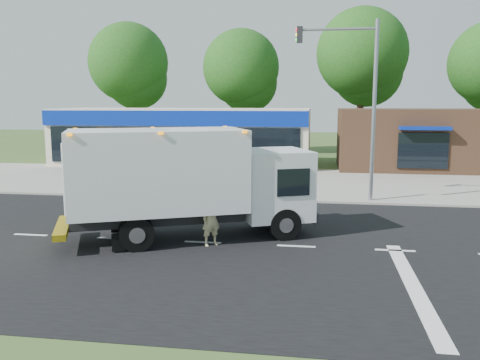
% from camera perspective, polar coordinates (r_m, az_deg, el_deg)
% --- Properties ---
extents(ground, '(120.00, 120.00, 0.00)m').
position_cam_1_polar(ground, '(16.15, 6.33, -7.45)').
color(ground, '#385123').
rests_on(ground, ground).
extents(road_asphalt, '(60.00, 14.00, 0.02)m').
position_cam_1_polar(road_asphalt, '(16.15, 6.33, -7.43)').
color(road_asphalt, black).
rests_on(road_asphalt, ground).
extents(sidewalk, '(60.00, 2.40, 0.12)m').
position_cam_1_polar(sidewalk, '(24.11, 7.18, -1.87)').
color(sidewalk, gray).
rests_on(sidewalk, ground).
extents(parking_apron, '(60.00, 9.00, 0.02)m').
position_cam_1_polar(parking_apron, '(29.84, 7.49, 0.08)').
color(parking_apron, gray).
rests_on(parking_apron, ground).
extents(lane_markings, '(55.20, 7.00, 0.01)m').
position_cam_1_polar(lane_markings, '(14.86, 11.37, -8.95)').
color(lane_markings, silver).
rests_on(lane_markings, road_asphalt).
extents(ems_box_truck, '(8.54, 5.58, 3.64)m').
position_cam_1_polar(ems_box_truck, '(16.67, -6.15, 0.46)').
color(ems_box_truck, black).
rests_on(ems_box_truck, ground).
extents(emergency_worker, '(0.76, 0.74, 1.87)m').
position_cam_1_polar(emergency_worker, '(15.99, -3.24, -4.18)').
color(emergency_worker, '#C1B680').
rests_on(emergency_worker, ground).
extents(retail_strip_mall, '(18.00, 6.20, 4.00)m').
position_cam_1_polar(retail_strip_mall, '(36.78, -6.43, 4.89)').
color(retail_strip_mall, beige).
rests_on(retail_strip_mall, ground).
extents(brown_storefront, '(10.00, 6.70, 4.00)m').
position_cam_1_polar(brown_storefront, '(36.13, 18.98, 4.37)').
color(brown_storefront, '#382316').
rests_on(brown_storefront, ground).
extents(traffic_signal_pole, '(3.51, 0.25, 8.00)m').
position_cam_1_polar(traffic_signal_pole, '(23.16, 13.28, 9.62)').
color(traffic_signal_pole, gray).
rests_on(traffic_signal_pole, ground).
extents(background_trees, '(36.77, 7.39, 12.10)m').
position_cam_1_polar(background_trees, '(43.77, 7.00, 12.53)').
color(background_trees, '#332114').
rests_on(background_trees, ground).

